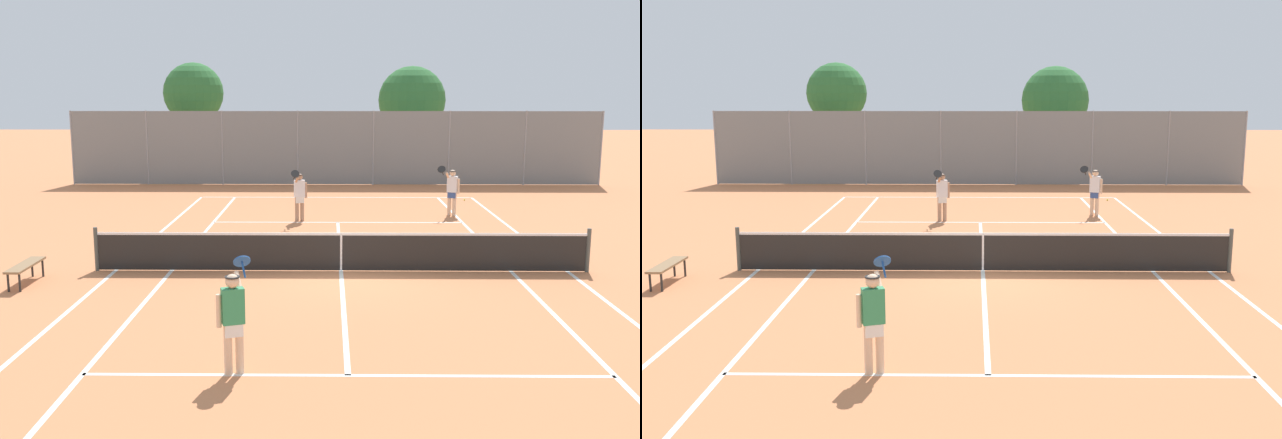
{
  "view_description": "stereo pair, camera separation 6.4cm",
  "coord_description": "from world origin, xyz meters",
  "views": [
    {
      "loc": [
        -0.3,
        -16.8,
        4.38
      ],
      "look_at": [
        -0.53,
        1.5,
        1.0
      ],
      "focal_mm": 40.0,
      "sensor_mm": 36.0,
      "label": 1
    },
    {
      "loc": [
        -0.24,
        -16.8,
        4.38
      ],
      "look_at": [
        -0.53,
        1.5,
        1.0
      ],
      "focal_mm": 40.0,
      "sensor_mm": 36.0,
      "label": 2
    }
  ],
  "objects": [
    {
      "name": "ground_plane",
      "position": [
        0.0,
        0.0,
        0.0
      ],
      "size": [
        120.0,
        120.0,
        0.0
      ],
      "primitive_type": "plane",
      "color": "#CC7A4C"
    },
    {
      "name": "court_line_markings",
      "position": [
        0.0,
        0.0,
        0.0
      ],
      "size": [
        11.1,
        23.9,
        0.01
      ],
      "color": "silver",
      "rests_on": "ground"
    },
    {
      "name": "tennis_net",
      "position": [
        0.0,
        0.0,
        0.51
      ],
      "size": [
        12.0,
        0.1,
        1.07
      ],
      "color": "#474C47",
      "rests_on": "ground"
    },
    {
      "name": "player_near_side",
      "position": [
        -1.77,
        -6.33,
        0.93
      ],
      "size": [
        0.49,
        0.86,
        1.77
      ],
      "color": "beige",
      "rests_on": "ground"
    },
    {
      "name": "player_far_left",
      "position": [
        -1.28,
        6.61,
        0.93
      ],
      "size": [
        0.52,
        0.85,
        1.77
      ],
      "color": "tan",
      "rests_on": "ground"
    },
    {
      "name": "player_far_right",
      "position": [
        3.98,
        7.77,
        0.93
      ],
      "size": [
        0.86,
        0.68,
        1.77
      ],
      "color": "beige",
      "rests_on": "ground"
    },
    {
      "name": "loose_tennis_ball_0",
      "position": [
        5.07,
        11.12,
        0.03
      ],
      "size": [
        0.07,
        0.07,
        0.07
      ],
      "primitive_type": "sphere",
      "color": "#D1DB33",
      "rests_on": "ground"
    },
    {
      "name": "loose_tennis_ball_1",
      "position": [
        0.71,
        0.97,
        0.03
      ],
      "size": [
        0.07,
        0.07,
        0.07
      ],
      "primitive_type": "sphere",
      "color": "#D1DB33",
      "rests_on": "ground"
    },
    {
      "name": "loose_tennis_ball_3",
      "position": [
        -4.08,
        1.49,
        0.03
      ],
      "size": [
        0.07,
        0.07,
        0.07
      ],
      "primitive_type": "sphere",
      "color": "#D1DB33",
      "rests_on": "ground"
    },
    {
      "name": "courtside_bench",
      "position": [
        -7.17,
        -1.23,
        0.41
      ],
      "size": [
        0.36,
        1.5,
        0.47
      ],
      "color": "olive",
      "rests_on": "ground"
    },
    {
      "name": "back_fence",
      "position": [
        0.0,
        15.8,
        1.69
      ],
      "size": [
        24.27,
        0.08,
        3.38
      ],
      "color": "gray",
      "rests_on": "ground"
    },
    {
      "name": "tree_behind_left",
      "position": [
        -6.91,
        18.57,
        4.03
      ],
      "size": [
        2.95,
        2.95,
        5.62
      ],
      "color": "brown",
      "rests_on": "ground"
    },
    {
      "name": "tree_behind_right",
      "position": [
        3.96,
        19.65,
        3.7
      ],
      "size": [
        3.38,
        3.38,
        5.49
      ],
      "color": "brown",
      "rests_on": "ground"
    }
  ]
}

